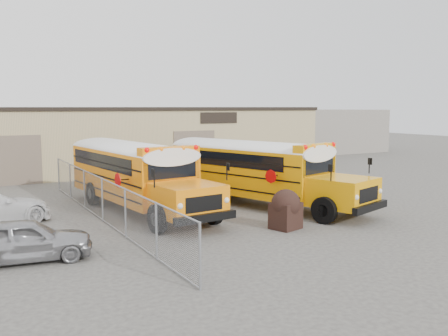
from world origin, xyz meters
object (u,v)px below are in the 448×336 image
school_bus_left (86,158)px  school_bus_right (169,158)px  car_silver (25,240)px  tarp_bundle (286,209)px

school_bus_left → school_bus_right: 4.65m
school_bus_left → car_silver: school_bus_left is taller
school_bus_left → car_silver: bearing=-111.7°
school_bus_left → tarp_bundle: bearing=-70.7°
tarp_bundle → car_silver: 9.37m
tarp_bundle → car_silver: size_ratio=0.39×
school_bus_right → tarp_bundle: 10.74m
tarp_bundle → school_bus_left: bearing=109.3°
tarp_bundle → car_silver: (-9.35, 0.52, -0.12)m
tarp_bundle → car_silver: tarp_bundle is taller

